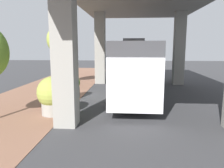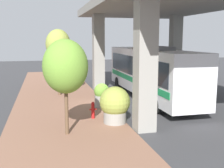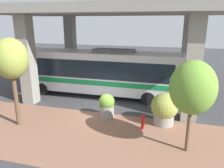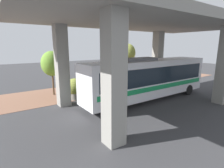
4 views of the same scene
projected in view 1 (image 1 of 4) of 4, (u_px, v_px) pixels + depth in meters
ground_plane at (83, 96)px, 14.84m from camera, size 80.00×80.00×0.00m
sidewalk_strip at (40, 95)px, 15.07m from camera, size 6.00×40.00×0.02m
overpass at (144, 2)px, 13.52m from camera, size 9.40×19.07×6.92m
bus at (133, 65)px, 15.45m from camera, size 2.58×12.69×3.80m
fire_hydrant at (44, 100)px, 11.90m from camera, size 0.38×0.18×0.93m
planter_front at (73, 87)px, 14.13m from camera, size 0.98×0.98×1.53m
planter_middle at (53, 95)px, 10.68m from camera, size 1.56×1.56×1.91m
street_tree_near at (58, 40)px, 18.37m from camera, size 1.85×1.85×5.01m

